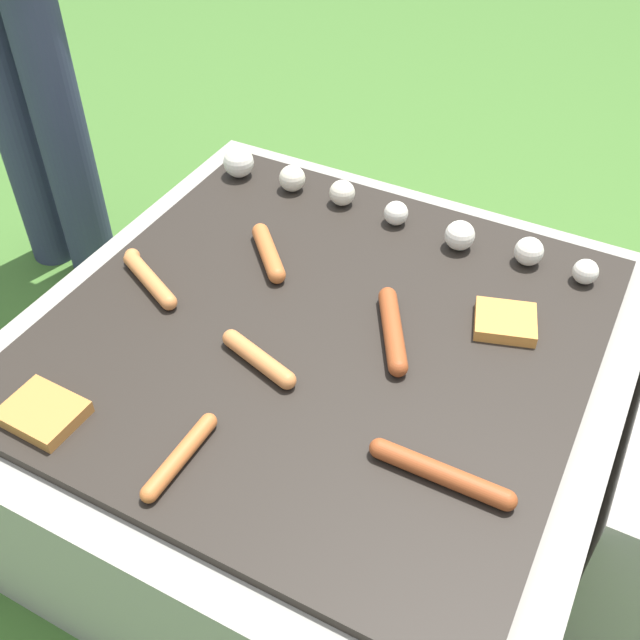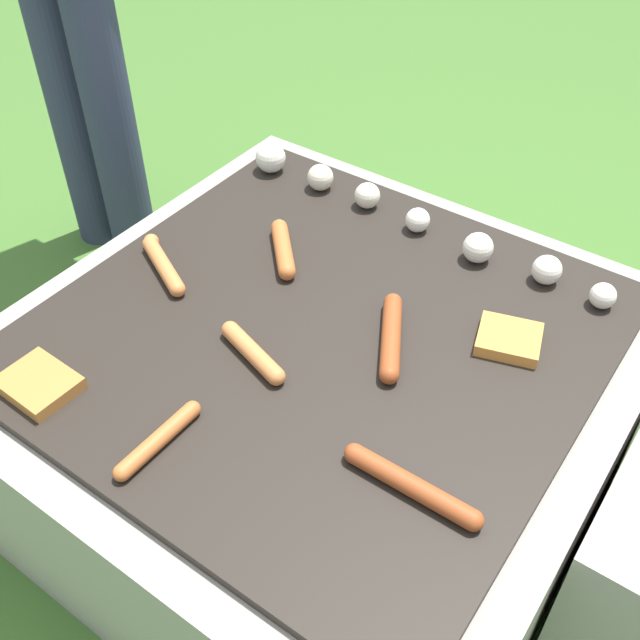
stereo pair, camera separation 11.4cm
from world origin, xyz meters
name	(u,v)px [view 2 (the right image)]	position (x,y,z in m)	size (l,w,h in m)	color
ground_plane	(320,474)	(0.00, 0.00, 0.00)	(14.00, 14.00, 0.00)	#3D6628
grill	(320,410)	(0.00, 0.00, 0.19)	(0.91, 0.91, 0.38)	gray
sausage_front_center	(283,249)	(-0.16, 0.11, 0.39)	(0.12, 0.12, 0.03)	#B7602D
sausage_front_right	(391,337)	(0.11, 0.04, 0.39)	(0.11, 0.16, 0.03)	#93421E
sausage_mid_right	(158,440)	(-0.04, -0.30, 0.39)	(0.02, 0.15, 0.02)	#B7602D
sausage_front_left	(163,265)	(-0.30, -0.04, 0.39)	(0.15, 0.09, 0.03)	#C6753D
sausage_back_right	(411,486)	(0.26, -0.18, 0.39)	(0.20, 0.03, 0.03)	#93421E
sausage_back_left	(253,352)	(-0.04, -0.11, 0.39)	(0.14, 0.06, 0.03)	#C6753D
bread_slice_center	(39,384)	(-0.25, -0.33, 0.39)	(0.11, 0.09, 0.02)	#B27033
bread_slice_left	(509,339)	(0.25, 0.14, 0.39)	(0.11, 0.11, 0.02)	#D18438
mushroom_row	(396,210)	(-0.05, 0.31, 0.40)	(0.73, 0.08, 0.06)	silver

